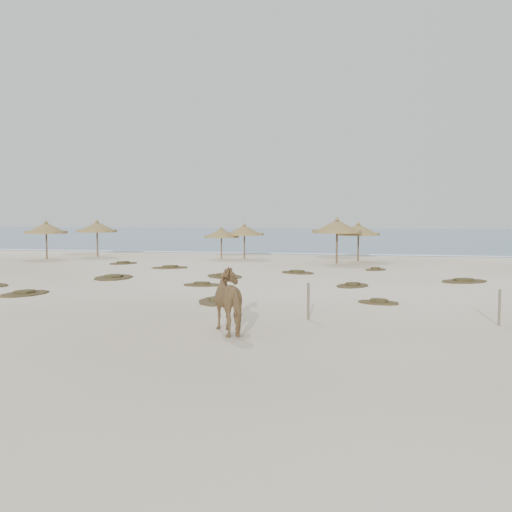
# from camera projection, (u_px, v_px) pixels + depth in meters

# --- Properties ---
(ground) EXTENTS (160.00, 160.00, 0.00)m
(ground) POSITION_uv_depth(u_px,v_px,m) (181.00, 296.00, 22.49)
(ground) COLOR #FCF1CF
(ground) RESTS_ON ground
(ocean) EXTENTS (200.00, 100.00, 0.01)m
(ocean) POSITION_uv_depth(u_px,v_px,m) (335.00, 235.00, 95.53)
(ocean) COLOR #2C5586
(ocean) RESTS_ON ground
(foam_line) EXTENTS (70.00, 0.60, 0.01)m
(foam_line) POSITION_uv_depth(u_px,v_px,m) (288.00, 254.00, 47.81)
(foam_line) COLOR white
(foam_line) RESTS_ON ground
(palapa_0) EXTENTS (4.02, 4.02, 2.87)m
(palapa_0) POSITION_uv_depth(u_px,v_px,m) (46.00, 229.00, 41.66)
(palapa_0) COLOR brown
(palapa_0) RESTS_ON ground
(palapa_1) EXTENTS (3.22, 3.22, 2.91)m
(palapa_1) POSITION_uv_depth(u_px,v_px,m) (97.00, 228.00, 44.30)
(palapa_1) COLOR brown
(palapa_1) RESTS_ON ground
(palapa_2) EXTENTS (3.28, 3.28, 2.40)m
(palapa_2) POSITION_uv_depth(u_px,v_px,m) (221.00, 234.00, 41.75)
(palapa_2) COLOR brown
(palapa_2) RESTS_ON ground
(palapa_3) EXTENTS (3.74, 3.74, 2.66)m
(palapa_3) POSITION_uv_depth(u_px,v_px,m) (244.00, 231.00, 41.89)
(palapa_3) COLOR brown
(palapa_3) RESTS_ON ground
(palapa_4) EXTENTS (3.58, 3.58, 3.11)m
(palapa_4) POSITION_uv_depth(u_px,v_px,m) (337.00, 227.00, 37.57)
(palapa_4) COLOR brown
(palapa_4) RESTS_ON ground
(palapa_5) EXTENTS (3.43, 3.43, 2.77)m
(palapa_5) POSITION_uv_depth(u_px,v_px,m) (358.00, 230.00, 39.67)
(palapa_5) COLOR brown
(palapa_5) RESTS_ON ground
(horse) EXTENTS (1.91, 2.20, 1.72)m
(horse) POSITION_uv_depth(u_px,v_px,m) (234.00, 301.00, 15.28)
(horse) COLOR olive
(horse) RESTS_ON ground
(fence_post_near) EXTENTS (0.11, 0.11, 1.12)m
(fence_post_near) POSITION_uv_depth(u_px,v_px,m) (308.00, 301.00, 17.21)
(fence_post_near) COLOR #6D6552
(fence_post_near) RESTS_ON ground
(fence_post_far) EXTENTS (0.08, 0.08, 1.05)m
(fence_post_far) POSITION_uv_depth(u_px,v_px,m) (499.00, 308.00, 16.29)
(fence_post_far) COLOR #6D6552
(fence_post_far) RESTS_ON ground
(scrub_1) EXTENTS (2.29, 3.11, 0.16)m
(scrub_1) POSITION_uv_depth(u_px,v_px,m) (114.00, 277.00, 28.86)
(scrub_1) COLOR #4F4123
(scrub_1) RESTS_ON ground
(scrub_2) EXTENTS (1.90, 1.38, 0.16)m
(scrub_2) POSITION_uv_depth(u_px,v_px,m) (202.00, 284.00, 25.78)
(scrub_2) COLOR #4F4123
(scrub_2) RESTS_ON ground
(scrub_3) EXTENTS (2.87, 3.03, 0.16)m
(scrub_3) POSITION_uv_depth(u_px,v_px,m) (225.00, 276.00, 29.43)
(scrub_3) COLOR #4F4123
(scrub_3) RESTS_ON ground
(scrub_4) EXTENTS (1.94, 2.27, 0.16)m
(scrub_4) POSITION_uv_depth(u_px,v_px,m) (353.00, 285.00, 25.48)
(scrub_4) COLOR #4F4123
(scrub_4) RESTS_ON ground
(scrub_5) EXTENTS (2.93, 2.78, 0.16)m
(scrub_5) POSITION_uv_depth(u_px,v_px,m) (464.00, 281.00, 27.19)
(scrub_5) COLOR #4F4123
(scrub_5) RESTS_ON ground
(scrub_6) EXTENTS (2.12, 2.43, 0.16)m
(scrub_6) POSITION_uv_depth(u_px,v_px,m) (123.00, 263.00, 37.54)
(scrub_6) COLOR #4F4123
(scrub_6) RESTS_ON ground
(scrub_7) EXTENTS (2.47, 2.25, 0.16)m
(scrub_7) POSITION_uv_depth(u_px,v_px,m) (297.00, 272.00, 31.37)
(scrub_7) COLOR #4F4123
(scrub_7) RESTS_ON ground
(scrub_9) EXTENTS (1.80, 2.49, 0.16)m
(scrub_9) POSITION_uv_depth(u_px,v_px,m) (219.00, 300.00, 20.85)
(scrub_9) COLOR #4F4123
(scrub_9) RESTS_ON ground
(scrub_10) EXTENTS (1.68, 1.81, 0.16)m
(scrub_10) POSITION_uv_depth(u_px,v_px,m) (376.00, 269.00, 33.13)
(scrub_10) COLOR #4F4123
(scrub_10) RESTS_ON ground
(scrub_11) EXTENTS (1.88, 2.46, 0.16)m
(scrub_11) POSITION_uv_depth(u_px,v_px,m) (25.00, 293.00, 22.83)
(scrub_11) COLOR #4F4123
(scrub_11) RESTS_ON ground
(scrub_12) EXTENTS (1.71, 1.34, 0.16)m
(scrub_12) POSITION_uv_depth(u_px,v_px,m) (379.00, 302.00, 20.50)
(scrub_12) COLOR #4F4123
(scrub_12) RESTS_ON ground
(scrub_13) EXTENTS (2.63, 2.33, 0.16)m
(scrub_13) POSITION_uv_depth(u_px,v_px,m) (170.00, 267.00, 34.43)
(scrub_13) COLOR #4F4123
(scrub_13) RESTS_ON ground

